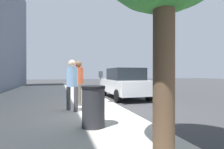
{
  "coord_description": "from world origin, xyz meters",
  "views": [
    {
      "loc": [
        -6.64,
        2.39,
        1.47
      ],
      "look_at": [
        1.04,
        0.1,
        1.42
      ],
      "focal_mm": 28.95,
      "sensor_mm": 36.0,
      "label": 1
    }
  ],
  "objects_px": {
    "parking_meter": "(101,80)",
    "pedestrian_bystander": "(72,81)",
    "parked_sedan_near": "(124,83)",
    "pedestrian_at_meter": "(78,79)",
    "trash_bin": "(93,106)"
  },
  "relations": [
    {
      "from": "parking_meter",
      "to": "pedestrian_at_meter",
      "type": "distance_m",
      "value": 0.99
    },
    {
      "from": "pedestrian_bystander",
      "to": "trash_bin",
      "type": "relative_size",
      "value": 1.78
    },
    {
      "from": "parking_meter",
      "to": "parked_sedan_near",
      "type": "bearing_deg",
      "value": -41.42
    },
    {
      "from": "pedestrian_bystander",
      "to": "parked_sedan_near",
      "type": "bearing_deg",
      "value": 10.23
    },
    {
      "from": "pedestrian_at_meter",
      "to": "trash_bin",
      "type": "height_order",
      "value": "pedestrian_at_meter"
    },
    {
      "from": "trash_bin",
      "to": "pedestrian_bystander",
      "type": "bearing_deg",
      "value": 9.61
    },
    {
      "from": "parking_meter",
      "to": "trash_bin",
      "type": "xyz_separation_m",
      "value": [
        -3.39,
        0.97,
        -0.51
      ]
    },
    {
      "from": "parked_sedan_near",
      "to": "pedestrian_bystander",
      "type": "bearing_deg",
      "value": 136.85
    },
    {
      "from": "parking_meter",
      "to": "pedestrian_bystander",
      "type": "distance_m",
      "value": 1.85
    },
    {
      "from": "pedestrian_bystander",
      "to": "trash_bin",
      "type": "xyz_separation_m",
      "value": [
        -2.11,
        -0.36,
        -0.56
      ]
    },
    {
      "from": "pedestrian_bystander",
      "to": "parked_sedan_near",
      "type": "relative_size",
      "value": 0.41
    },
    {
      "from": "parking_meter",
      "to": "pedestrian_bystander",
      "type": "xyz_separation_m",
      "value": [
        -1.28,
        1.33,
        0.05
      ]
    },
    {
      "from": "parking_meter",
      "to": "pedestrian_at_meter",
      "type": "xyz_separation_m",
      "value": [
        -0.12,
        0.98,
        0.08
      ]
    },
    {
      "from": "parking_meter",
      "to": "pedestrian_at_meter",
      "type": "bearing_deg",
      "value": 97.15
    },
    {
      "from": "parked_sedan_near",
      "to": "trash_bin",
      "type": "bearing_deg",
      "value": 152.48
    }
  ]
}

